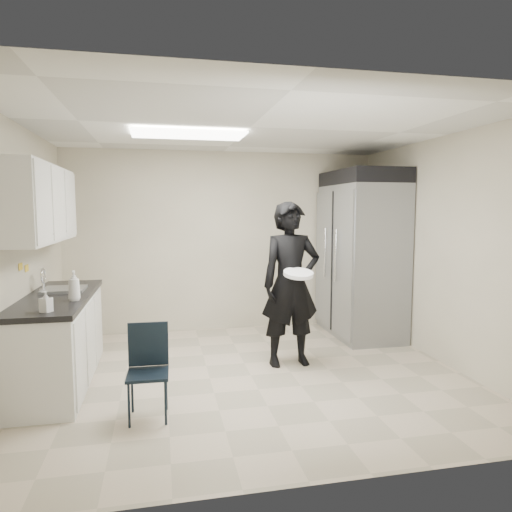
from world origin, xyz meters
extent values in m
plane|color=#BCAB94|center=(0.00, 0.00, 0.00)|extent=(4.50, 4.50, 0.00)
plane|color=white|center=(0.00, 0.00, 2.60)|extent=(4.50, 4.50, 0.00)
plane|color=beige|center=(0.00, 2.00, 1.30)|extent=(4.50, 0.00, 4.50)
plane|color=beige|center=(-2.25, 0.00, 1.30)|extent=(0.00, 4.00, 4.00)
plane|color=beige|center=(2.25, 0.00, 1.30)|extent=(0.00, 4.00, 4.00)
cube|color=white|center=(-0.60, 0.40, 2.57)|extent=(1.20, 0.60, 0.02)
cube|color=silver|center=(-1.95, 0.20, 0.43)|extent=(0.60, 1.90, 0.86)
cube|color=black|center=(-1.95, 0.20, 0.89)|extent=(0.64, 1.95, 0.05)
cube|color=gray|center=(-1.93, 0.45, 0.87)|extent=(0.42, 0.40, 0.14)
cylinder|color=silver|center=(-2.13, 0.45, 1.02)|extent=(0.02, 0.02, 0.24)
cube|color=silver|center=(-2.08, 0.20, 1.83)|extent=(0.35, 1.80, 0.75)
cube|color=black|center=(-2.14, 1.35, 1.62)|extent=(0.22, 0.30, 0.35)
cube|color=yellow|center=(-2.24, 0.10, 1.22)|extent=(0.00, 0.12, 0.07)
cube|color=yellow|center=(-2.24, 0.30, 1.18)|extent=(0.00, 0.12, 0.07)
cube|color=gray|center=(1.83, 1.27, 1.05)|extent=(0.80, 1.35, 2.10)
cube|color=black|center=(1.83, 1.27, 2.20)|extent=(0.80, 1.35, 0.20)
cube|color=black|center=(-1.05, -0.81, 0.39)|extent=(0.35, 0.35, 0.77)
imported|color=black|center=(0.51, 0.27, 0.93)|extent=(0.70, 0.49, 1.86)
cylinder|color=silver|center=(0.53, 0.02, 1.08)|extent=(0.34, 0.34, 0.04)
imported|color=silver|center=(-1.73, -0.12, 1.05)|extent=(0.12, 0.12, 0.29)
imported|color=silver|center=(-1.87, -0.58, 1.00)|extent=(0.11, 0.11, 0.18)
camera|label=1|loc=(-0.91, -4.63, 1.77)|focal=32.00mm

